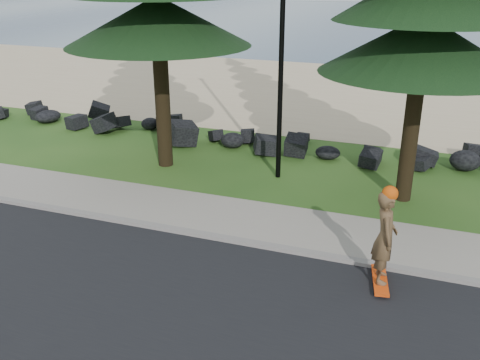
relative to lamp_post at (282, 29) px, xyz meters
The scene contains 9 objects.
ground 5.23m from the lamp_post, 90.00° to the right, with size 160.00×160.00×0.00m, color #254E18.
road 8.74m from the lamp_post, 90.00° to the right, with size 160.00×7.00×0.02m, color black.
kerb 5.79m from the lamp_post, 90.00° to the right, with size 160.00×0.20×0.10m, color gray.
sidewalk 5.08m from the lamp_post, 90.00° to the right, with size 160.00×2.00×0.08m, color gray.
beach_sand 12.03m from the lamp_post, 90.00° to the left, with size 160.00×15.00×0.01m, color #CAB087.
ocean 47.98m from the lamp_post, 90.00° to the left, with size 160.00×58.00×0.01m, color #3C5772.
seawall_boulders 4.78m from the lamp_post, 90.00° to the left, with size 60.00×2.40×1.10m, color black, non-canonical shape.
lamp_post is the anchor object (origin of this frame).
skateboarder 6.58m from the lamp_post, 54.28° to the right, with size 0.55×1.12×2.03m.
Camera 1 is at (3.83, -10.63, 5.73)m, focal length 40.00 mm.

